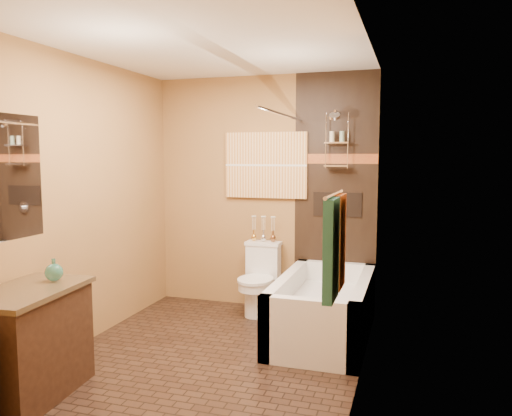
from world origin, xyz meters
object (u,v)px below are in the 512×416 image
at_px(sunset_painting, 266,165).
at_px(toilet, 259,278).
at_px(bathtub, 324,313).
at_px(vanity, 28,343).

xyz_separation_m(sunset_painting, toilet, (0.00, -0.25, -1.18)).
bearing_deg(bathtub, sunset_painting, 136.69).
relative_size(bathtub, vanity, 1.66).
bearing_deg(vanity, sunset_painting, 64.27).
distance_m(sunset_painting, vanity, 2.90).
xyz_separation_m(bathtub, vanity, (-1.72, -1.75, 0.16)).
relative_size(sunset_painting, vanity, 1.00).
relative_size(bathtub, toilet, 2.04).
distance_m(sunset_painting, toilet, 1.20).
bearing_deg(toilet, vanity, -112.41).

